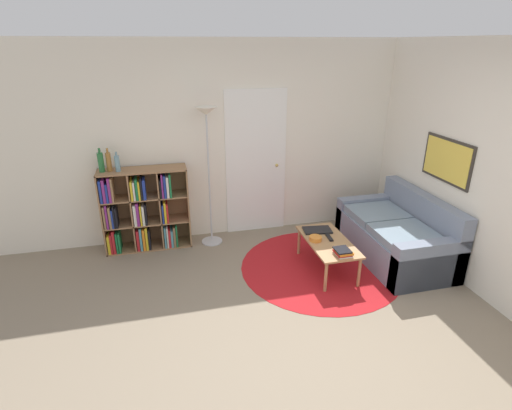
% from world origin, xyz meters
% --- Properties ---
extents(ground_plane, '(14.00, 14.00, 0.00)m').
position_xyz_m(ground_plane, '(0.00, 0.00, 0.00)').
color(ground_plane, gray).
extents(wall_back, '(7.18, 0.11, 2.60)m').
position_xyz_m(wall_back, '(0.01, 2.55, 1.29)').
color(wall_back, silver).
rests_on(wall_back, ground_plane).
extents(wall_right, '(0.08, 5.52, 2.60)m').
position_xyz_m(wall_right, '(2.12, 1.26, 1.30)').
color(wall_right, silver).
rests_on(wall_right, ground_plane).
extents(rug, '(1.92, 1.92, 0.01)m').
position_xyz_m(rug, '(0.66, 1.28, 0.00)').
color(rug, '#B2191E').
rests_on(rug, ground_plane).
extents(bookshelf, '(1.09, 0.34, 1.08)m').
position_xyz_m(bookshelf, '(-1.41, 2.33, 0.52)').
color(bookshelf, '#936B47').
rests_on(bookshelf, ground_plane).
extents(floor_lamp, '(0.28, 0.28, 1.82)m').
position_xyz_m(floor_lamp, '(-0.53, 2.26, 1.46)').
color(floor_lamp, '#B7B7BC').
rests_on(floor_lamp, ground_plane).
extents(couch, '(0.87, 1.55, 0.81)m').
position_xyz_m(couch, '(1.70, 1.30, 0.28)').
color(couch, gray).
rests_on(couch, ground_plane).
extents(coffee_table, '(0.48, 0.94, 0.38)m').
position_xyz_m(coffee_table, '(0.71, 1.22, 0.34)').
color(coffee_table, '#AD7F51').
rests_on(coffee_table, ground_plane).
extents(laptop, '(0.36, 0.25, 0.02)m').
position_xyz_m(laptop, '(0.68, 1.50, 0.39)').
color(laptop, black).
rests_on(laptop, coffee_table).
extents(bowl, '(0.15, 0.15, 0.05)m').
position_xyz_m(bowl, '(0.56, 1.26, 0.41)').
color(bowl, orange).
rests_on(bowl, coffee_table).
extents(book_stack_on_table, '(0.17, 0.19, 0.07)m').
position_xyz_m(book_stack_on_table, '(0.73, 0.87, 0.42)').
color(book_stack_on_table, silver).
rests_on(book_stack_on_table, coffee_table).
extents(remote, '(0.06, 0.18, 0.02)m').
position_xyz_m(remote, '(0.75, 1.28, 0.39)').
color(remote, black).
rests_on(remote, coffee_table).
extents(bottle_left, '(0.07, 0.07, 0.29)m').
position_xyz_m(bottle_left, '(-1.82, 2.34, 1.20)').
color(bottle_left, '#236633').
rests_on(bottle_left, bookshelf).
extents(bottle_middle, '(0.06, 0.06, 0.29)m').
position_xyz_m(bottle_middle, '(-1.73, 2.35, 1.19)').
color(bottle_middle, olive).
rests_on(bottle_middle, bookshelf).
extents(bottle_right, '(0.06, 0.06, 0.24)m').
position_xyz_m(bottle_right, '(-1.63, 2.31, 1.18)').
color(bottle_right, '#6B93A3').
rests_on(bottle_right, bookshelf).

